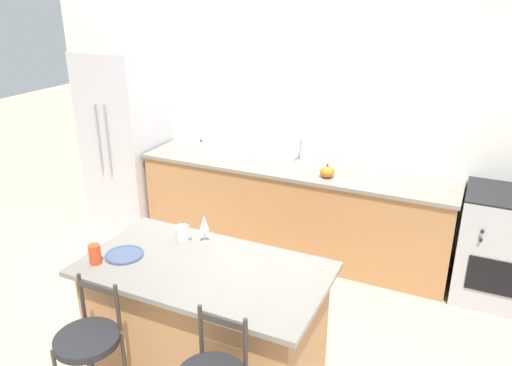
# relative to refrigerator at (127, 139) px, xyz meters

# --- Properties ---
(ground_plane) EXTENTS (18.00, 18.00, 0.00)m
(ground_plane) POSITION_rel_refrigerator_xyz_m (1.94, -0.30, -0.96)
(ground_plane) COLOR tan
(wall_back) EXTENTS (6.00, 0.07, 2.70)m
(wall_back) POSITION_rel_refrigerator_xyz_m (1.94, 0.38, 0.39)
(wall_back) COLOR silver
(wall_back) RESTS_ON ground_plane
(back_counter) EXTENTS (3.10, 0.66, 0.91)m
(back_counter) POSITION_rel_refrigerator_xyz_m (1.94, 0.07, -0.50)
(back_counter) COLOR #A87547
(back_counter) RESTS_ON ground_plane
(sink_faucet) EXTENTS (0.02, 0.13, 0.22)m
(sink_faucet) POSITION_rel_refrigerator_xyz_m (1.94, 0.26, 0.09)
(sink_faucet) COLOR #ADAFB5
(sink_faucet) RESTS_ON back_counter
(kitchen_island) EXTENTS (1.56, 0.86, 0.90)m
(kitchen_island) POSITION_rel_refrigerator_xyz_m (2.10, -1.89, -0.51)
(kitchen_island) COLOR #A87547
(kitchen_island) RESTS_ON ground_plane
(refrigerator) EXTENTS (0.75, 0.74, 1.93)m
(refrigerator) POSITION_rel_refrigerator_xyz_m (0.00, 0.00, 0.00)
(refrigerator) COLOR #BCBCC1
(refrigerator) RESTS_ON ground_plane
(oven_range) EXTENTS (0.75, 0.64, 0.97)m
(oven_range) POSITION_rel_refrigerator_xyz_m (3.89, 0.04, -0.48)
(oven_range) COLOR #ADAFB5
(oven_range) RESTS_ON ground_plane
(bar_stool_near) EXTENTS (0.37, 0.37, 1.00)m
(bar_stool_near) POSITION_rel_refrigerator_xyz_m (1.70, -2.52, -0.40)
(bar_stool_near) COLOR #332D28
(bar_stool_near) RESTS_ON ground_plane
(dinner_plate) EXTENTS (0.25, 0.25, 0.02)m
(dinner_plate) POSITION_rel_refrigerator_xyz_m (1.56, -1.98, -0.05)
(dinner_plate) COLOR #425170
(dinner_plate) RESTS_ON kitchen_island
(wine_glass) EXTENTS (0.07, 0.07, 0.21)m
(wine_glass) POSITION_rel_refrigerator_xyz_m (1.94, -1.61, 0.08)
(wine_glass) COLOR white
(wine_glass) RESTS_ON kitchen_island
(coffee_mug) EXTENTS (0.13, 0.09, 0.09)m
(coffee_mug) POSITION_rel_refrigerator_xyz_m (1.77, -1.62, -0.01)
(coffee_mug) COLOR white
(coffee_mug) RESTS_ON kitchen_island
(tumbler_cup) EXTENTS (0.08, 0.08, 0.13)m
(tumbler_cup) POSITION_rel_refrigerator_xyz_m (1.45, -2.14, 0.00)
(tumbler_cup) COLOR red
(tumbler_cup) RESTS_ON kitchen_island
(pumpkin_decoration) EXTENTS (0.13, 0.13, 0.13)m
(pumpkin_decoration) POSITION_rel_refrigerator_xyz_m (2.33, -0.08, 0.00)
(pumpkin_decoration) COLOR orange
(pumpkin_decoration) RESTS_ON back_counter
(soap_bottle) EXTENTS (0.05, 0.05, 0.13)m
(soap_bottle) POSITION_rel_refrigerator_xyz_m (0.91, 0.09, 0.01)
(soap_bottle) COLOR silver
(soap_bottle) RESTS_ON back_counter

